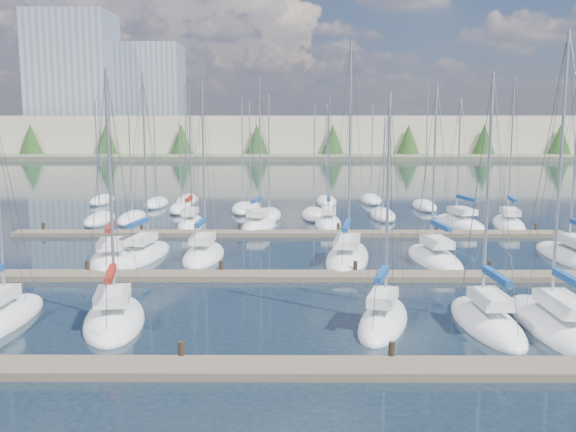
{
  "coord_description": "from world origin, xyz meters",
  "views": [
    {
      "loc": [
        0.18,
        -20.4,
        9.22
      ],
      "look_at": [
        0.0,
        14.0,
        4.0
      ],
      "focal_mm": 40.0,
      "sensor_mm": 36.0,
      "label": 1
    }
  ],
  "objects_px": {
    "sailboat_k": "(347,257)",
    "sailboat_o": "(259,226)",
    "sailboat_m": "(574,257)",
    "sailboat_l": "(434,258)",
    "sailboat_r": "(509,224)",
    "sailboat_j": "(204,255)",
    "sailboat_e": "(487,322)",
    "sailboat_h": "(113,261)",
    "sailboat_d": "(383,320)",
    "sailboat_q": "(460,223)",
    "sailboat_p": "(328,223)",
    "sailboat_n": "(191,224)",
    "sailboat_c": "(114,319)",
    "sailboat_i": "(145,255)",
    "sailboat_f": "(558,326)"
  },
  "relations": [
    {
      "from": "sailboat_p",
      "to": "sailboat_e",
      "type": "bearing_deg",
      "value": -76.11
    },
    {
      "from": "sailboat_d",
      "to": "sailboat_o",
      "type": "relative_size",
      "value": 0.83
    },
    {
      "from": "sailboat_l",
      "to": "sailboat_h",
      "type": "bearing_deg",
      "value": 175.68
    },
    {
      "from": "sailboat_n",
      "to": "sailboat_k",
      "type": "bearing_deg",
      "value": -47.14
    },
    {
      "from": "sailboat_k",
      "to": "sailboat_o",
      "type": "height_order",
      "value": "sailboat_k"
    },
    {
      "from": "sailboat_n",
      "to": "sailboat_h",
      "type": "xyz_separation_m",
      "value": [
        -2.82,
        -14.33,
        -0.02
      ]
    },
    {
      "from": "sailboat_h",
      "to": "sailboat_k",
      "type": "bearing_deg",
      "value": -5.43
    },
    {
      "from": "sailboat_c",
      "to": "sailboat_i",
      "type": "distance_m",
      "value": 14.0
    },
    {
      "from": "sailboat_m",
      "to": "sailboat_f",
      "type": "height_order",
      "value": "sailboat_f"
    },
    {
      "from": "sailboat_r",
      "to": "sailboat_j",
      "type": "bearing_deg",
      "value": -143.67
    },
    {
      "from": "sailboat_f",
      "to": "sailboat_j",
      "type": "xyz_separation_m",
      "value": [
        -17.64,
        14.89,
        0.01
      ]
    },
    {
      "from": "sailboat_d",
      "to": "sailboat_q",
      "type": "xyz_separation_m",
      "value": [
        10.56,
        27.37,
        -0.02
      ]
    },
    {
      "from": "sailboat_j",
      "to": "sailboat_e",
      "type": "height_order",
      "value": "sailboat_j"
    },
    {
      "from": "sailboat_p",
      "to": "sailboat_r",
      "type": "relative_size",
      "value": 0.88
    },
    {
      "from": "sailboat_c",
      "to": "sailboat_m",
      "type": "bearing_deg",
      "value": 15.81
    },
    {
      "from": "sailboat_i",
      "to": "sailboat_e",
      "type": "bearing_deg",
      "value": -29.26
    },
    {
      "from": "sailboat_r",
      "to": "sailboat_o",
      "type": "height_order",
      "value": "sailboat_r"
    },
    {
      "from": "sailboat_e",
      "to": "sailboat_q",
      "type": "distance_m",
      "value": 28.14
    },
    {
      "from": "sailboat_j",
      "to": "sailboat_r",
      "type": "distance_m",
      "value": 27.91
    },
    {
      "from": "sailboat_f",
      "to": "sailboat_q",
      "type": "height_order",
      "value": "sailboat_f"
    },
    {
      "from": "sailboat_j",
      "to": "sailboat_r",
      "type": "height_order",
      "value": "sailboat_r"
    },
    {
      "from": "sailboat_m",
      "to": "sailboat_q",
      "type": "height_order",
      "value": "sailboat_m"
    },
    {
      "from": "sailboat_f",
      "to": "sailboat_r",
      "type": "height_order",
      "value": "sailboat_f"
    },
    {
      "from": "sailboat_p",
      "to": "sailboat_n",
      "type": "xyz_separation_m",
      "value": [
        -11.92,
        -0.76,
        0.01
      ]
    },
    {
      "from": "sailboat_e",
      "to": "sailboat_o",
      "type": "height_order",
      "value": "sailboat_o"
    },
    {
      "from": "sailboat_m",
      "to": "sailboat_l",
      "type": "xyz_separation_m",
      "value": [
        -9.32,
        -0.38,
        0.01
      ]
    },
    {
      "from": "sailboat_m",
      "to": "sailboat_h",
      "type": "relative_size",
      "value": 1.01
    },
    {
      "from": "sailboat_q",
      "to": "sailboat_n",
      "type": "bearing_deg",
      "value": 169.36
    },
    {
      "from": "sailboat_f",
      "to": "sailboat_q",
      "type": "xyz_separation_m",
      "value": [
        2.97,
        28.13,
        -0.0
      ]
    },
    {
      "from": "sailboat_p",
      "to": "sailboat_k",
      "type": "bearing_deg",
      "value": -85.53
    },
    {
      "from": "sailboat_k",
      "to": "sailboat_r",
      "type": "relative_size",
      "value": 1.11
    },
    {
      "from": "sailboat_c",
      "to": "sailboat_m",
      "type": "xyz_separation_m",
      "value": [
        26.79,
        13.3,
        -0.01
      ]
    },
    {
      "from": "sailboat_f",
      "to": "sailboat_j",
      "type": "height_order",
      "value": "sailboat_f"
    },
    {
      "from": "sailboat_p",
      "to": "sailboat_e",
      "type": "distance_m",
      "value": 28.16
    },
    {
      "from": "sailboat_n",
      "to": "sailboat_o",
      "type": "distance_m",
      "value": 5.95
    },
    {
      "from": "sailboat_l",
      "to": "sailboat_q",
      "type": "relative_size",
      "value": 1.04
    },
    {
      "from": "sailboat_c",
      "to": "sailboat_h",
      "type": "xyz_separation_m",
      "value": [
        -3.42,
        12.17,
        -0.0
      ]
    },
    {
      "from": "sailboat_i",
      "to": "sailboat_h",
      "type": "height_order",
      "value": "sailboat_h"
    },
    {
      "from": "sailboat_e",
      "to": "sailboat_o",
      "type": "bearing_deg",
      "value": 111.2
    },
    {
      "from": "sailboat_h",
      "to": "sailboat_r",
      "type": "height_order",
      "value": "sailboat_r"
    },
    {
      "from": "sailboat_f",
      "to": "sailboat_n",
      "type": "distance_m",
      "value": 34.24
    },
    {
      "from": "sailboat_f",
      "to": "sailboat_d",
      "type": "relative_size",
      "value": 1.24
    },
    {
      "from": "sailboat_n",
      "to": "sailboat_l",
      "type": "bearing_deg",
      "value": -37.21
    },
    {
      "from": "sailboat_c",
      "to": "sailboat_f",
      "type": "bearing_deg",
      "value": -13.4
    },
    {
      "from": "sailboat_m",
      "to": "sailboat_r",
      "type": "relative_size",
      "value": 0.98
    },
    {
      "from": "sailboat_i",
      "to": "sailboat_h",
      "type": "distance_m",
      "value": 2.39
    },
    {
      "from": "sailboat_j",
      "to": "sailboat_r",
      "type": "xyz_separation_m",
      "value": [
        24.77,
        12.86,
        0.01
      ]
    },
    {
      "from": "sailboat_o",
      "to": "sailboat_e",
      "type": "bearing_deg",
      "value": -55.12
    },
    {
      "from": "sailboat_m",
      "to": "sailboat_d",
      "type": "xyz_separation_m",
      "value": [
        -14.54,
        -13.52,
        0.02
      ]
    },
    {
      "from": "sailboat_d",
      "to": "sailboat_l",
      "type": "height_order",
      "value": "sailboat_l"
    }
  ]
}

